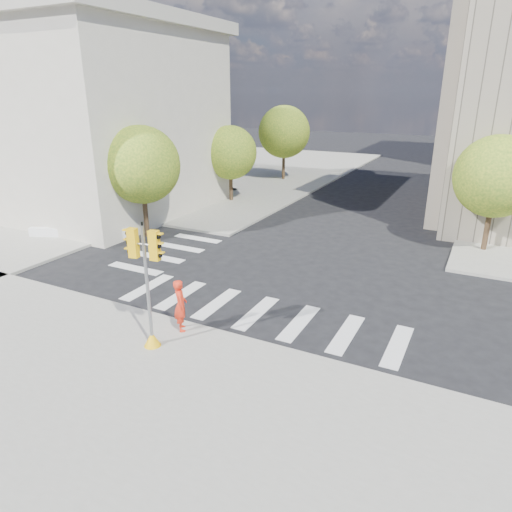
{
  "coord_description": "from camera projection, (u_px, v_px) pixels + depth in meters",
  "views": [
    {
      "loc": [
        7.18,
        -16.22,
        8.18
      ],
      "look_at": [
        -0.45,
        -1.34,
        2.1
      ],
      "focal_mm": 32.0,
      "sensor_mm": 36.0,
      "label": 1
    }
  ],
  "objects": [
    {
      "name": "traffic_signal",
      "position": [
        148.0,
        297.0,
        14.64
      ],
      "size": [
        1.08,
        0.56,
        4.29
      ],
      "rotation": [
        0.0,
        0.0,
        0.13
      ],
      "color": "#F0B10C",
      "rests_on": "sidewalk_near"
    },
    {
      "name": "tree_lw_mid",
      "position": [
        230.0,
        153.0,
        34.36
      ],
      "size": [
        4.0,
        4.0,
        5.77
      ],
      "color": "#382616",
      "rests_on": "ground"
    },
    {
      "name": "sidewalk_near",
      "position": [
        78.0,
        475.0,
        10.21
      ],
      "size": [
        30.0,
        14.0,
        0.15
      ],
      "primitive_type": "cube",
      "color": "gray",
      "rests_on": "ground"
    },
    {
      "name": "photographer",
      "position": [
        181.0,
        305.0,
        15.97
      ],
      "size": [
        0.8,
        0.82,
        1.9
      ],
      "primitive_type": "imported",
      "rotation": [
        0.0,
        0.0,
        2.31
      ],
      "color": "red",
      "rests_on": "sidewalk_near"
    },
    {
      "name": "tree_re_mid",
      "position": [
        500.0,
        146.0,
        33.13
      ],
      "size": [
        4.6,
        4.6,
        6.66
      ],
      "color": "#382616",
      "rests_on": "ground"
    },
    {
      "name": "sidewalk_far_left",
      "position": [
        211.0,
        169.0,
        49.73
      ],
      "size": [
        28.0,
        40.0,
        0.15
      ],
      "primitive_type": "cube",
      "color": "gray",
      "rests_on": "ground"
    },
    {
      "name": "lamp_far",
      "position": [
        507.0,
        137.0,
        37.86
      ],
      "size": [
        0.35,
        0.18,
        8.11
      ],
      "color": "black",
      "rests_on": "sidewalk_far_right"
    },
    {
      "name": "tree_re_far",
      "position": [
        500.0,
        139.0,
        43.33
      ],
      "size": [
        4.0,
        4.0,
        5.88
      ],
      "color": "#382616",
      "rests_on": "ground"
    },
    {
      "name": "planter_wall",
      "position": [
        80.0,
        233.0,
        26.47
      ],
      "size": [
        5.69,
        2.67,
        0.5
      ],
      "primitive_type": "cube",
      "rotation": [
        0.0,
        0.0,
        0.39
      ],
      "color": "white",
      "rests_on": "sidewalk_left_near"
    },
    {
      "name": "classical_building",
      "position": [
        72.0,
        116.0,
        32.5
      ],
      "size": [
        19.0,
        15.0,
        12.7
      ],
      "color": "beige",
      "rests_on": "ground"
    },
    {
      "name": "ground",
      "position": [
        280.0,
        294.0,
        19.44
      ],
      "size": [
        160.0,
        160.0,
        0.0
      ],
      "primitive_type": "plane",
      "color": "black",
      "rests_on": "ground"
    },
    {
      "name": "lamp_near",
      "position": [
        509.0,
        157.0,
        26.15
      ],
      "size": [
        0.35,
        0.18,
        8.11
      ],
      "color": "black",
      "rests_on": "sidewalk_far_right"
    },
    {
      "name": "tree_lw_near",
      "position": [
        141.0,
        165.0,
        25.85
      ],
      "size": [
        4.4,
        4.4,
        6.41
      ],
      "color": "#382616",
      "rests_on": "ground"
    },
    {
      "name": "tree_re_near",
      "position": [
        496.0,
        177.0,
        23.2
      ],
      "size": [
        4.2,
        4.2,
        6.16
      ],
      "color": "#382616",
      "rests_on": "ground"
    },
    {
      "name": "tree_lw_far",
      "position": [
        284.0,
        132.0,
        42.46
      ],
      "size": [
        4.8,
        4.8,
        6.95
      ],
      "color": "#382616",
      "rests_on": "ground"
    }
  ]
}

